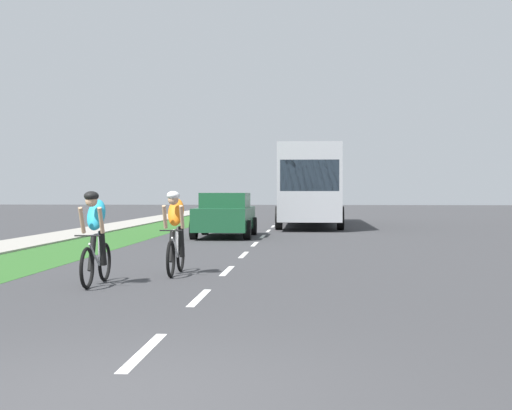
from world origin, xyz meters
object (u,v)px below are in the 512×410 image
at_px(cyclist_trailing, 175,232).
at_px(sedan_dark_green, 225,215).
at_px(cyclist_lead, 96,237).
at_px(bus_silver, 310,182).

bearing_deg(cyclist_trailing, sedan_dark_green, 91.82).
xyz_separation_m(cyclist_trailing, sedan_dark_green, (-0.37, 11.58, -0.04)).
bearing_deg(cyclist_lead, cyclist_trailing, 57.96).
height_order(cyclist_trailing, bus_silver, bus_silver).
bearing_deg(bus_silver, cyclist_lead, -99.24).
relative_size(cyclist_trailing, sedan_dark_green, 0.40).
distance_m(sedan_dark_green, bus_silver, 9.29).
height_order(cyclist_lead, sedan_dark_green, cyclist_lead).
relative_size(cyclist_lead, sedan_dark_green, 0.40).
distance_m(cyclist_lead, sedan_dark_green, 13.28).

